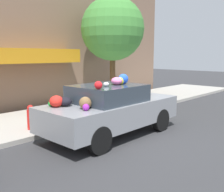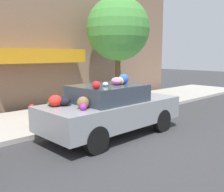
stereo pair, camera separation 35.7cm
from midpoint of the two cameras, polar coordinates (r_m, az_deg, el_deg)
The scene contains 6 objects.
ground_plane at distance 7.43m, azimuth 1.25°, elevation -8.37°, with size 60.00×60.00×0.00m, color #38383A.
sidewalk_curb at distance 9.45m, azimuth -10.44°, elevation -4.34°, with size 24.00×3.20×0.13m.
building_facade at distance 11.15m, azimuth -17.20°, elevation 11.68°, with size 18.00×1.20×5.72m.
street_tree at distance 11.71m, azimuth 2.20°, elevation 14.35°, with size 2.76×2.76×4.58m.
fire_hydrant at distance 7.79m, azimuth -15.73°, elevation -4.29°, with size 0.20×0.20×0.70m.
art_car at distance 7.19m, azimuth 1.14°, elevation -2.71°, with size 4.07×1.78×1.69m.
Camera 2 is at (-4.89, -5.14, 2.21)m, focal length 42.00 mm.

